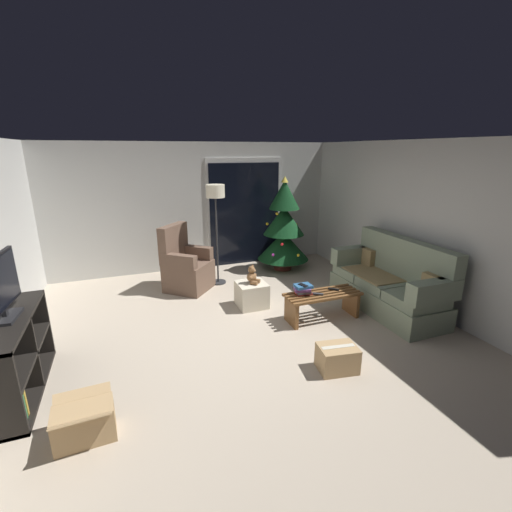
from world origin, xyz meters
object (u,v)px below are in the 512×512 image
Objects in this scene: christmas_tree at (284,229)px; cardboard_box_taped_mid_floor at (337,358)px; media_shelf at (10,362)px; cardboard_box_open_near_shelf at (85,423)px; ottoman at (252,295)px; teddy_bear_chestnut at (252,276)px; couch at (390,284)px; television at (0,288)px; coffee_table at (322,302)px; remote_graphite at (318,294)px; book_stack at (303,289)px; remote_black at (334,289)px; armchair at (186,267)px; floor_lamp at (216,201)px; cell_phone at (303,285)px.

christmas_tree is 4.07× the size of cardboard_box_taped_mid_floor.
media_shelf reaches higher than cardboard_box_open_near_shelf.
cardboard_box_open_near_shelf is (-2.22, -2.00, -0.03)m from ottoman.
teddy_bear_chestnut is 1.96m from cardboard_box_taped_mid_floor.
couch is 2.11m from ottoman.
media_shelf is at bearing 167.00° from cardboard_box_taped_mid_floor.
coffee_table is at bearing 5.35° from television.
remote_graphite is 0.22m from book_stack.
coffee_table is at bearing 178.22° from couch.
couch is at bearing 128.06° from remote_black.
remote_graphite is at bearing 70.92° from cardboard_box_taped_mid_floor.
floor_lamp reaches higher than armchair.
remote_black and remote_graphite have the same top height.
remote_black is at bearing 14.05° from coffee_table.
cell_phone is 0.10× the size of media_shelf.
teddy_bear_chestnut is 0.58× the size of cardboard_box_open_near_shelf.
floor_lamp is at bearing 41.00° from media_shelf.
coffee_table is at bearing -43.69° from ottoman.
remote_graphite is 3.17m from cardboard_box_open_near_shelf.
armchair is at bearing 127.26° from ottoman.
couch is 2.10m from teddy_bear_chestnut.
coffee_table reaches higher than cardboard_box_open_near_shelf.
cell_phone is at bearing 7.54° from media_shelf.
teddy_bear_chestnut is at bearing 21.60° from media_shelf.
cardboard_box_open_near_shelf is (0.65, -0.90, -0.97)m from television.
couch is 13.50× the size of cell_phone.
remote_graphite is 1.08× the size of cell_phone.
book_stack is at bearing 97.94° from remote_graphite.
media_shelf is (-3.92, -0.45, -0.02)m from remote_black.
couch reaches higher than cell_phone.
christmas_tree is at bearing 50.35° from ottoman.
teddy_bear_chestnut reaches higher than ottoman.
cell_phone is (-0.19, 0.08, 0.13)m from remote_graphite.
coffee_table is 3.86× the size of teddy_bear_chestnut.
teddy_bear_chestnut is at bearing -78.46° from floor_lamp.
remote_graphite is at bearing -167.31° from coffee_table.
armchair is at bearing 65.70° from cardboard_box_open_near_shelf.
coffee_table is 0.97× the size of armchair.
armchair is at bearing 127.33° from teddy_bear_chestnut.
floor_lamp is at bearing 137.93° from couch.
floor_lamp is (-1.45, -0.30, 0.67)m from christmas_tree.
christmas_tree reaches higher than book_stack.
couch is 12.46× the size of remote_black.
coffee_table is 0.36m from book_stack.
media_shelf is 3.14m from teddy_bear_chestnut.
coffee_table is at bearing -100.50° from christmas_tree.
couch reaches higher than remote_graphite.
television reaches higher than book_stack.
book_stack is 0.61× the size of ottoman.
armchair reaches higher than cell_phone.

